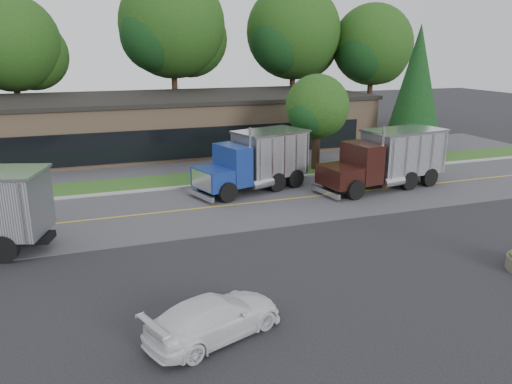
% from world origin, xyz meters
% --- Properties ---
extents(ground, '(140.00, 140.00, 0.00)m').
position_xyz_m(ground, '(0.00, 0.00, 0.00)').
color(ground, '#2E2E33').
rests_on(ground, ground).
extents(road, '(60.00, 8.00, 0.02)m').
position_xyz_m(road, '(0.00, 9.00, 0.00)').
color(road, '#56565B').
rests_on(road, ground).
extents(center_line, '(60.00, 0.12, 0.01)m').
position_xyz_m(center_line, '(0.00, 9.00, 0.00)').
color(center_line, gold).
rests_on(center_line, ground).
extents(curb, '(60.00, 0.30, 0.12)m').
position_xyz_m(curb, '(0.00, 13.20, 0.00)').
color(curb, '#9E9E99').
rests_on(curb, ground).
extents(grass_verge, '(60.00, 3.40, 0.03)m').
position_xyz_m(grass_verge, '(0.00, 15.00, 0.00)').
color(grass_verge, '#2A561D').
rests_on(grass_verge, ground).
extents(far_parking, '(60.00, 7.00, 0.02)m').
position_xyz_m(far_parking, '(0.00, 20.00, 0.00)').
color(far_parking, '#56565B').
rests_on(far_parking, ground).
extents(strip_mall, '(32.00, 12.00, 4.00)m').
position_xyz_m(strip_mall, '(2.00, 26.00, 2.00)').
color(strip_mall, '#96765B').
rests_on(strip_mall, ground).
extents(tree_far_b, '(8.80, 8.28, 12.55)m').
position_xyz_m(tree_far_b, '(-9.87, 34.11, 8.01)').
color(tree_far_b, '#382619').
rests_on(tree_far_b, ground).
extents(tree_far_c, '(10.56, 9.94, 15.06)m').
position_xyz_m(tree_far_c, '(4.16, 34.13, 9.61)').
color(tree_far_c, '#382619').
rests_on(tree_far_c, ground).
extents(tree_far_d, '(9.98, 9.40, 14.24)m').
position_xyz_m(tree_far_d, '(16.15, 33.12, 9.09)').
color(tree_far_d, '#382619').
rests_on(tree_far_d, ground).
extents(tree_far_e, '(8.70, 8.19, 12.41)m').
position_xyz_m(tree_far_e, '(24.13, 31.10, 7.92)').
color(tree_far_e, '#382619').
rests_on(tree_far_e, ground).
extents(evergreen_right, '(4.32, 4.32, 9.82)m').
position_xyz_m(evergreen_right, '(20.00, 18.00, 5.40)').
color(evergreen_right, '#382619').
rests_on(evergreen_right, ground).
extents(tree_verge, '(4.49, 4.23, 6.41)m').
position_xyz_m(tree_verge, '(10.07, 15.05, 4.08)').
color(tree_verge, '#382619').
rests_on(tree_verge, ground).
extents(dump_truck_blue, '(7.26, 4.50, 3.36)m').
position_xyz_m(dump_truck_blue, '(4.54, 11.56, 1.80)').
color(dump_truck_blue, black).
rests_on(dump_truck_blue, ground).
extents(dump_truck_maroon, '(8.24, 3.81, 3.36)m').
position_xyz_m(dump_truck_maroon, '(12.03, 9.40, 1.80)').
color(dump_truck_maroon, black).
rests_on(dump_truck_maroon, ground).
extents(rally_car, '(4.55, 3.13, 1.22)m').
position_xyz_m(rally_car, '(-1.87, -2.78, 0.61)').
color(rally_car, white).
rests_on(rally_car, ground).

